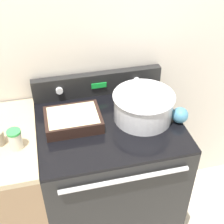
{
  "coord_description": "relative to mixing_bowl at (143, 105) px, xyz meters",
  "views": [
    {
      "loc": [
        -0.29,
        -0.94,
        2.01
      ],
      "look_at": [
        0.02,
        0.33,
        1.01
      ],
      "focal_mm": 50.0,
      "sensor_mm": 36.0,
      "label": 1
    }
  ],
  "objects": [
    {
      "name": "ladle",
      "position": [
        0.18,
        -0.07,
        -0.04
      ],
      "size": [
        0.09,
        0.32,
        0.09
      ],
      "color": "teal",
      "rests_on": "stove_range"
    },
    {
      "name": "casserole_dish",
      "position": [
        -0.38,
        0.03,
        -0.05
      ],
      "size": [
        0.29,
        0.22,
        0.07
      ],
      "color": "black",
      "rests_on": "stove_range"
    },
    {
      "name": "kitchen_wall",
      "position": [
        -0.19,
        0.35,
        0.22
      ],
      "size": [
        8.0,
        0.05,
        2.5
      ],
      "color": "beige",
      "rests_on": "ground_plane"
    },
    {
      "name": "stove_range",
      "position": [
        -0.19,
        -0.0,
        -0.56
      ],
      "size": [
        0.77,
        0.66,
        0.95
      ],
      "color": "black",
      "rests_on": "ground_plane"
    },
    {
      "name": "control_panel",
      "position": [
        -0.19,
        0.29,
        -0.01
      ],
      "size": [
        0.77,
        0.07,
        0.14
      ],
      "color": "black",
      "rests_on": "stove_range"
    },
    {
      "name": "side_counter",
      "position": [
        -0.83,
        -0.0,
        -0.55
      ],
      "size": [
        0.51,
        0.63,
        0.96
      ],
      "color": "#896B4C",
      "rests_on": "ground_plane"
    },
    {
      "name": "mixing_bowl",
      "position": [
        0.0,
        0.0,
        0.0
      ],
      "size": [
        0.33,
        0.33,
        0.15
      ],
      "color": "silver",
      "rests_on": "stove_range"
    },
    {
      "name": "spice_jar_green_cap",
      "position": [
        -0.67,
        -0.09,
        -0.02
      ],
      "size": [
        0.07,
        0.07,
        0.1
      ],
      "color": "beige",
      "rests_on": "side_counter"
    }
  ]
}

